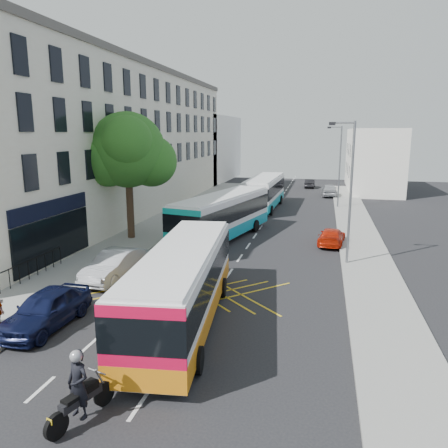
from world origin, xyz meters
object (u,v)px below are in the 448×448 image
Objects in this scene: street_tree at (127,151)px; distant_car_silver at (329,190)px; bus_mid at (223,216)px; red_hatchback at (332,237)px; bus_near at (182,284)px; motorbike at (79,388)px; distant_car_dark at (310,183)px; parked_car_blue at (46,309)px; parked_car_silver at (115,265)px; distant_car_grey at (263,185)px; bus_far at (264,192)px; lamp_far at (339,162)px; lamp_near at (349,186)px.

street_tree reaches higher than distant_car_silver.
red_hatchback is at bearing 12.83° from bus_mid.
bus_near is 6.54m from motorbike.
street_tree reaches higher than bus_mid.
distant_car_dark is (3.44, 45.97, -1.03)m from bus_near.
bus_mid is 16.19m from parked_car_blue.
parked_car_blue is (2.91, -14.13, -5.54)m from street_tree.
parked_car_silver is 35.39m from distant_car_silver.
bus_mid reaches higher than bus_near.
parked_car_silver is (-5.11, 4.34, -0.88)m from bus_near.
distant_car_grey is (-2.50, 41.88, -0.93)m from bus_near.
bus_far is 15.11m from red_hatchback.
distant_car_silver is at bearing 98.78° from motorbike.
parked_car_silver is at bearing 79.13° from distant_car_dark.
bus_far is at bearing -57.75° from red_hatchback.
lamp_far reaches higher than red_hatchback.
distant_car_grey is at bearing -27.77° from distant_car_silver.
red_hatchback is 23.75m from distant_car_silver.
parked_car_silver is (-11.80, -5.24, -3.86)m from lamp_near.
bus_near is 5.42m from parked_car_blue.
distant_car_dark is (-2.55, 8.02, -0.15)m from distant_car_silver.
lamp_far is at bearing 95.76° from motorbike.
lamp_near is 28.64m from distant_car_silver.
street_tree is 1.10× the size of lamp_near.
bus_near is 15.45m from red_hatchback.
lamp_near is 20.00m from lamp_far.
lamp_near is 0.68× the size of bus_mid.
bus_near is 14.30m from bus_mid.
bus_mid is 7.73m from red_hatchback.
lamp_near is 3.55× the size of motorbike.
bus_mid reaches higher than distant_car_silver.
distant_car_dark is (5.95, 4.09, -0.10)m from distant_car_grey.
red_hatchback is at bearing 47.51° from parked_car_silver.
distant_car_silver is 1.21× the size of distant_car_dark.
street_tree is 0.78× the size of bus_near.
bus_near reaches higher than red_hatchback.
distant_car_grey is (-1.78, 48.35, -0.27)m from motorbike.
parked_car_silver is at bearing -96.37° from bus_mid.
parked_car_blue is (-5.11, -1.58, -0.88)m from bus_near.
street_tree reaches higher than distant_car_grey.
motorbike is 0.49× the size of parked_car_silver.
parked_car_blue is 1.12× the size of red_hatchback.
street_tree is at bearing -114.44° from bus_far.
parked_car_blue is (-4.38, 4.89, -0.22)m from motorbike.
lamp_far reaches higher than motorbike.
bus_far reaches higher than parked_car_blue.
lamp_far is 1.75× the size of parked_car_silver.
lamp_far is at bearing 70.98° from bus_near.
street_tree is at bearing 13.49° from red_hatchback.
lamp_far is at bearing 70.72° from parked_car_blue.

